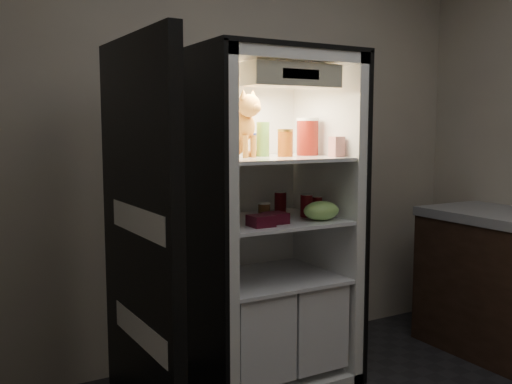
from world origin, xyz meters
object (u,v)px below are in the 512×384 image
Objects in this scene: refrigerator at (264,243)px; berry_box_left at (261,221)px; mayo_tub at (257,144)px; salsa_jar at (285,143)px; pepper_jar at (308,137)px; berry_box_right at (275,218)px; cream_carton at (337,147)px; grape_bag at (321,211)px; condiment_jar at (264,211)px; parmesan_shaker at (263,139)px; soda_can_a at (280,203)px; soda_can_c at (306,205)px; tabby_cat at (236,132)px; soda_can_b at (317,206)px.

refrigerator is 0.35m from berry_box_left.
mayo_tub is 0.22m from salsa_jar.
refrigerator reaches higher than pepper_jar.
berry_box_right is at bearing -152.05° from pepper_jar.
grape_bag is at bearing 172.65° from cream_carton.
mayo_tub reaches higher than cream_carton.
condiment_jar is at bearing -121.85° from refrigerator.
salsa_jar is at bearing 131.48° from grape_bag.
berry_box_right is at bearing -104.17° from refrigerator.
berry_box_left is (-0.44, -0.22, -0.43)m from pepper_jar.
parmesan_shaker reaches higher than condiment_jar.
soda_can_a is 0.19m from soda_can_c.
cream_carton is at bearing -38.25° from parmesan_shaker.
tabby_cat reaches higher than salsa_jar.
parmesan_shaker reaches higher than cream_carton.
salsa_jar is at bearing 178.79° from soda_can_b.
parmesan_shaker reaches higher than berry_box_right.
tabby_cat is 0.56m from cream_carton.
soda_can_c is at bearing -126.03° from pepper_jar.
soda_can_b reaches higher than grape_bag.
condiment_jar is at bearing 142.60° from grape_bag.
berry_box_right is (0.12, 0.05, -0.00)m from berry_box_left.
salsa_jar is 0.39m from soda_can_c.
condiment_jar is at bearing -45.94° from tabby_cat.
mayo_tub is 0.30m from pepper_jar.
cream_carton is at bearing -51.60° from mayo_tub.
salsa_jar reaches higher than mayo_tub.
mayo_tub is at bearing 80.89° from refrigerator.
soda_can_a is (0.17, 0.07, -0.38)m from parmesan_shaker.
salsa_jar is at bearing -17.66° from condiment_jar.
salsa_jar is at bearing -163.78° from pepper_jar.
grape_bag is at bearing -51.20° from tabby_cat.
salsa_jar is 0.72× the size of grape_bag.
condiment_jar is at bearing -112.06° from parmesan_shaker.
pepper_jar is (0.44, -0.06, -0.03)m from tabby_cat.
berry_box_right is (-0.05, -0.20, 0.18)m from refrigerator.
mayo_tub reaches higher than berry_box_left.
soda_can_a is (0.32, 0.05, -0.42)m from tabby_cat.
soda_can_a is at bearing 115.65° from cream_carton.
tabby_cat is 0.59m from soda_can_c.
tabby_cat reaches higher than grape_bag.
berry_box_left is (-0.16, -0.25, -0.42)m from parmesan_shaker.
tabby_cat is 2.87× the size of mayo_tub.
refrigerator is 0.28m from soda_can_a.
soda_can_a is (-0.16, 0.33, -0.34)m from cream_carton.
tabby_cat reaches higher than parmesan_shaker.
soda_can_c reaches higher than berry_box_left.
refrigerator reaches higher than soda_can_c.
tabby_cat is 0.47m from condiment_jar.
berry_box_left is at bearing -146.99° from salsa_jar.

